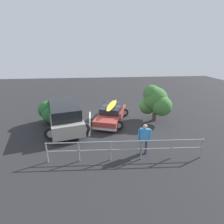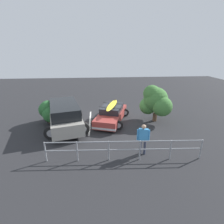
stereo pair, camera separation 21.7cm
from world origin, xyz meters
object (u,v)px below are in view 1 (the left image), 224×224
(sedan_car, at_px, (111,114))
(bush_near_right, at_px, (49,111))
(suv_car, at_px, (65,116))
(bush_near_left, at_px, (155,100))
(person_bystander, at_px, (144,136))

(sedan_car, xyz_separation_m, bush_near_right, (4.49, 0.02, 0.40))
(suv_car, bearing_deg, sedan_car, -163.07)
(suv_car, height_order, bush_near_left, bush_near_left)
(suv_car, bearing_deg, person_bystander, 141.14)
(sedan_car, bearing_deg, suv_car, 16.93)
(bush_near_left, relative_size, bush_near_right, 1.57)
(person_bystander, relative_size, bush_near_right, 0.95)
(sedan_car, relative_size, person_bystander, 2.72)
(person_bystander, height_order, bush_near_right, bush_near_right)
(sedan_car, relative_size, suv_car, 0.93)
(suv_car, relative_size, person_bystander, 2.92)
(person_bystander, xyz_separation_m, bush_near_right, (5.70, -4.59, -0.03))
(suv_car, relative_size, bush_near_right, 2.77)
(bush_near_left, bearing_deg, sedan_car, -5.42)
(sedan_car, bearing_deg, person_bystander, 104.78)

